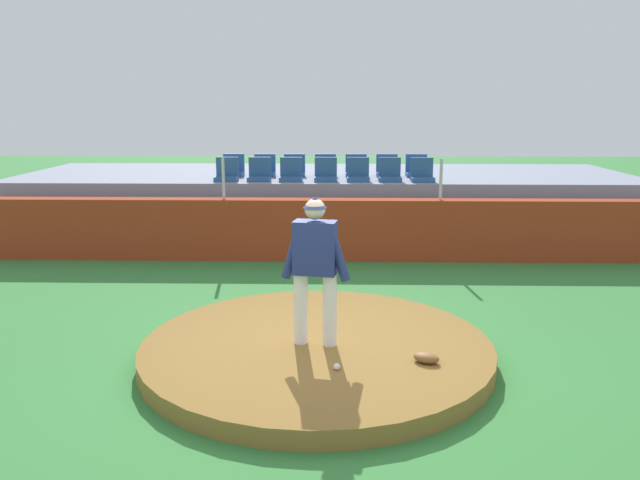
{
  "coord_description": "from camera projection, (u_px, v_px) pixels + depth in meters",
  "views": [
    {
      "loc": [
        0.21,
        -7.29,
        3.1
      ],
      "look_at": [
        0.0,
        1.76,
        1.12
      ],
      "focal_mm": 35.25,
      "sensor_mm": 36.0,
      "label": 1
    }
  ],
  "objects": [
    {
      "name": "fielding_glove",
      "position": [
        426.0,
        358.0,
        7.11
      ],
      "size": [
        0.36,
        0.31,
        0.11
      ],
      "primitive_type": "ellipsoid",
      "rotation": [
        0.0,
        0.0,
        5.82
      ],
      "color": "brown",
      "rests_on": "pitchers_mound"
    },
    {
      "name": "stadium_chair_8",
      "position": [
        265.0,
        169.0,
        14.36
      ],
      "size": [
        0.48,
        0.44,
        0.5
      ],
      "rotation": [
        0.0,
        0.0,
        3.14
      ],
      "color": "#295286",
      "rests_on": "bleacher_platform"
    },
    {
      "name": "stadium_chair_5",
      "position": [
        390.0,
        174.0,
        13.47
      ],
      "size": [
        0.48,
        0.44,
        0.5
      ],
      "rotation": [
        0.0,
        0.0,
        3.14
      ],
      "color": "#295286",
      "rests_on": "bleacher_platform"
    },
    {
      "name": "stadium_chair_9",
      "position": [
        294.0,
        169.0,
        14.35
      ],
      "size": [
        0.48,
        0.44,
        0.5
      ],
      "rotation": [
        0.0,
        0.0,
        3.14
      ],
      "color": "#295286",
      "rests_on": "bleacher_platform"
    },
    {
      "name": "stadium_chair_13",
      "position": [
        417.0,
        170.0,
        14.3
      ],
      "size": [
        0.48,
        0.44,
        0.5
      ],
      "rotation": [
        0.0,
        0.0,
        3.14
      ],
      "color": "#295286",
      "rests_on": "bleacher_platform"
    },
    {
      "name": "brick_barrier",
      "position": [
        324.0,
        230.0,
        12.56
      ],
      "size": [
        14.62,
        0.4,
        1.23
      ],
      "primitive_type": "cube",
      "color": "#A0341A",
      "rests_on": "ground_plane"
    },
    {
      "name": "stadium_chair_4",
      "position": [
        358.0,
        174.0,
        13.48
      ],
      "size": [
        0.48,
        0.44,
        0.5
      ],
      "rotation": [
        0.0,
        0.0,
        3.14
      ],
      "color": "#295286",
      "rests_on": "bleacher_platform"
    },
    {
      "name": "stadium_chair_2",
      "position": [
        291.0,
        174.0,
        13.51
      ],
      "size": [
        0.48,
        0.44,
        0.5
      ],
      "rotation": [
        0.0,
        0.0,
        3.14
      ],
      "color": "#295286",
      "rests_on": "bleacher_platform"
    },
    {
      "name": "bleacher_platform",
      "position": [
        326.0,
        202.0,
        15.32
      ],
      "size": [
        14.3,
        4.44,
        1.45
      ],
      "primitive_type": "cube",
      "color": "gray",
      "rests_on": "ground_plane"
    },
    {
      "name": "stadium_chair_1",
      "position": [
        259.0,
        173.0,
        13.53
      ],
      "size": [
        0.48,
        0.44,
        0.5
      ],
      "rotation": [
        0.0,
        0.0,
        3.14
      ],
      "color": "#295286",
      "rests_on": "bleacher_platform"
    },
    {
      "name": "baseball",
      "position": [
        337.0,
        367.0,
        6.92
      ],
      "size": [
        0.07,
        0.07,
        0.07
      ],
      "primitive_type": "sphere",
      "color": "white",
      "rests_on": "pitchers_mound"
    },
    {
      "name": "ground_plane",
      "position": [
        317.0,
        358.0,
        7.79
      ],
      "size": [
        60.0,
        60.0,
        0.0
      ],
      "primitive_type": "plane",
      "color": "#357E39"
    },
    {
      "name": "pitcher",
      "position": [
        315.0,
        260.0,
        7.45
      ],
      "size": [
        0.85,
        0.35,
        1.82
      ],
      "rotation": [
        0.0,
        0.0,
        -0.18
      ],
      "color": "white",
      "rests_on": "pitchers_mound"
    },
    {
      "name": "stadium_chair_10",
      "position": [
        326.0,
        169.0,
        14.34
      ],
      "size": [
        0.48,
        0.44,
        0.5
      ],
      "rotation": [
        0.0,
        0.0,
        3.14
      ],
      "color": "#295286",
      "rests_on": "bleacher_platform"
    },
    {
      "name": "stadium_chair_11",
      "position": [
        356.0,
        170.0,
        14.32
      ],
      "size": [
        0.48,
        0.44,
        0.5
      ],
      "rotation": [
        0.0,
        0.0,
        3.14
      ],
      "color": "#295286",
      "rests_on": "bleacher_platform"
    },
    {
      "name": "stadium_chair_7",
      "position": [
        233.0,
        169.0,
        14.4
      ],
      "size": [
        0.48,
        0.44,
        0.5
      ],
      "rotation": [
        0.0,
        0.0,
        3.14
      ],
      "color": "#295286",
      "rests_on": "bleacher_platform"
    },
    {
      "name": "stadium_chair_12",
      "position": [
        387.0,
        170.0,
        14.32
      ],
      "size": [
        0.48,
        0.44,
        0.5
      ],
      "rotation": [
        0.0,
        0.0,
        3.14
      ],
      "color": "#295286",
      "rests_on": "bleacher_platform"
    },
    {
      "name": "stadium_chair_3",
      "position": [
        326.0,
        174.0,
        13.49
      ],
      "size": [
        0.48,
        0.44,
        0.5
      ],
      "rotation": [
        0.0,
        0.0,
        3.14
      ],
      "color": "#295286",
      "rests_on": "bleacher_platform"
    },
    {
      "name": "fence_post_left",
      "position": [
        223.0,
        179.0,
        12.39
      ],
      "size": [
        0.06,
        0.06,
        0.81
      ],
      "primitive_type": "cylinder",
      "color": "silver",
      "rests_on": "brick_barrier"
    },
    {
      "name": "stadium_chair_6",
      "position": [
        422.0,
        174.0,
        13.41
      ],
      "size": [
        0.48,
        0.44,
        0.5
      ],
      "rotation": [
        0.0,
        0.0,
        3.14
      ],
      "color": "#295286",
      "rests_on": "bleacher_platform"
    },
    {
      "name": "fence_post_right",
      "position": [
        441.0,
        179.0,
        12.29
      ],
      "size": [
        0.06,
        0.06,
        0.81
      ],
      "primitive_type": "cylinder",
      "color": "silver",
      "rests_on": "brick_barrier"
    },
    {
      "name": "pitchers_mound",
      "position": [
        317.0,
        350.0,
        7.76
      ],
      "size": [
        4.32,
        4.32,
        0.22
      ],
      "primitive_type": "cylinder",
      "color": "olive",
      "rests_on": "ground_plane"
    },
    {
      "name": "stadium_chair_0",
      "position": [
        227.0,
        173.0,
        13.53
      ],
      "size": [
        0.48,
        0.44,
        0.5
      ],
      "rotation": [
        0.0,
        0.0,
        3.14
      ],
      "color": "#295286",
      "rests_on": "bleacher_platform"
    }
  ]
}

